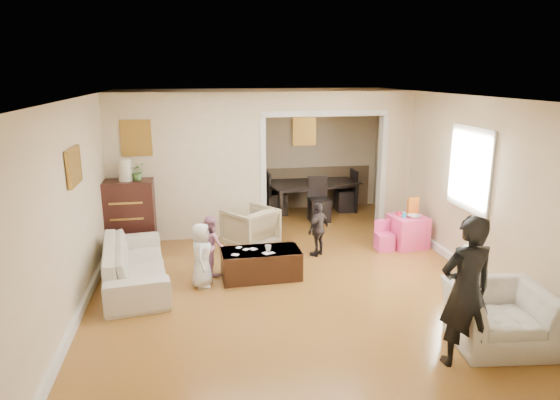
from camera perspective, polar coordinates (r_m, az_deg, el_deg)
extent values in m
plane|color=#AD772C|center=(7.60, 0.27, -8.06)|extent=(7.00, 7.00, 0.00)
cube|color=beige|center=(8.86, -10.65, 3.73)|extent=(2.75, 0.18, 2.60)
cube|color=beige|center=(9.61, 13.02, 4.44)|extent=(0.55, 0.18, 2.60)
cube|color=beige|center=(9.03, 5.21, 11.32)|extent=(2.22, 0.18, 0.35)
cube|color=white|center=(7.75, 21.16, 3.37)|extent=(0.03, 0.95, 1.10)
cube|color=brown|center=(8.72, -16.28, 6.90)|extent=(0.45, 0.03, 0.55)
cube|color=brown|center=(6.57, -22.70, 3.59)|extent=(0.03, 0.55, 0.40)
cube|color=brown|center=(10.68, 2.81, 7.94)|extent=(0.45, 0.03, 0.55)
imported|color=silver|center=(7.31, -16.41, -7.05)|extent=(1.07, 2.17, 0.61)
imported|color=tan|center=(8.44, -3.46, -3.21)|extent=(1.06, 1.06, 0.70)
imported|color=silver|center=(6.04, 23.90, -12.21)|extent=(1.11, 0.99, 0.66)
cube|color=black|center=(8.69, -17.08, -1.67)|extent=(0.86, 0.48, 1.18)
cylinder|color=beige|center=(8.52, -17.46, 3.33)|extent=(0.22, 0.22, 0.36)
imported|color=#446E31|center=(8.50, -16.11, 3.20)|extent=(0.27, 0.23, 0.30)
cube|color=#331D10|center=(7.26, -2.22, -7.38)|extent=(1.15, 0.61, 0.42)
imported|color=silver|center=(7.13, -1.39, -5.58)|extent=(0.10, 0.10, 0.09)
cube|color=#FA4283|center=(8.78, 14.49, -3.52)|extent=(0.64, 0.64, 0.54)
cube|color=gold|center=(8.80, 15.11, -0.66)|extent=(0.21, 0.10, 0.30)
cylinder|color=#27AEC7|center=(8.61, 14.15, -1.69)|extent=(0.08, 0.08, 0.08)
cube|color=red|center=(8.75, 13.58, -1.49)|extent=(0.10, 0.09, 0.05)
imported|color=silver|center=(8.61, 15.25, -1.85)|extent=(0.24, 0.24, 0.05)
imported|color=black|center=(10.57, 3.68, 0.33)|extent=(2.06, 1.38, 0.67)
imported|color=black|center=(5.35, 20.66, -9.85)|extent=(0.61, 0.43, 1.59)
imported|color=silver|center=(6.97, -9.05, -6.31)|extent=(0.35, 0.49, 0.92)
imported|color=#C97E99|center=(7.40, -7.96, -5.14)|extent=(0.48, 0.53, 0.89)
imported|color=black|center=(8.06, 4.45, -3.36)|extent=(0.54, 0.52, 0.90)
cube|color=white|center=(7.03, -5.18, -6.31)|extent=(0.13, 0.12, 0.00)
cube|color=white|center=(7.07, -0.91, -6.11)|extent=(0.09, 0.09, 0.00)
cube|color=white|center=(7.23, -3.13, -5.66)|extent=(0.13, 0.13, 0.00)
cube|color=white|center=(7.05, -1.58, -6.18)|extent=(0.13, 0.14, 0.00)
cube|color=white|center=(7.30, -4.79, -5.49)|extent=(0.11, 0.11, 0.00)
cube|color=white|center=(7.22, -3.94, -5.71)|extent=(0.11, 0.11, 0.00)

